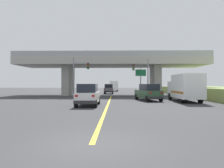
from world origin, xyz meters
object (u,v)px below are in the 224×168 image
suv_lead (88,95)px  highway_sign (141,75)px  semi_truck_distant (114,86)px  suv_crossing (148,92)px  box_truck (185,87)px  traffic_signal_nearside (143,74)px  sedan_oncoming (109,89)px  traffic_signal_farside (78,73)px

suv_lead → highway_sign: bearing=67.1°
suv_lead → semi_truck_distant: 41.76m
suv_crossing → highway_sign: bearing=75.5°
suv_lead → semi_truck_distant: size_ratio=0.57×
box_truck → traffic_signal_nearside: size_ratio=1.15×
traffic_signal_nearside → semi_truck_distant: 29.46m
sedan_oncoming → highway_sign: bearing=-56.3°
suv_crossing → box_truck: box_truck is taller
traffic_signal_nearside → traffic_signal_farside: (-9.82, -0.38, 0.13)m
suv_lead → traffic_signal_nearside: (6.68, 12.70, 2.62)m
sedan_oncoming → highway_sign: (5.66, -8.49, 2.45)m
suv_lead → traffic_signal_nearside: traffic_signal_nearside is taller
sedan_oncoming → traffic_signal_nearside: (5.62, -11.67, 2.62)m
suv_crossing → sedan_oncoming: size_ratio=1.20×
traffic_signal_farside → highway_sign: traffic_signal_farside is taller
suv_crossing → box_truck: 4.26m
semi_truck_distant → traffic_signal_farside: bearing=-99.9°
suv_lead → semi_truck_distant: bearing=87.3°
traffic_signal_farside → highway_sign: bearing=19.9°
sedan_oncoming → semi_truck_distant: size_ratio=0.58×
box_truck → traffic_signal_farside: traffic_signal_farside is taller
suv_crossing → highway_sign: (0.21, 9.58, 2.45)m
highway_sign → sedan_oncoming: bearing=123.7°
suv_crossing → traffic_signal_farside: size_ratio=0.84×
box_truck → suv_lead: bearing=-155.3°
traffic_signal_nearside → semi_truck_distant: size_ratio=0.78×
sedan_oncoming → traffic_signal_nearside: size_ratio=0.74×
highway_sign → semi_truck_distant: (-4.75, 25.83, -1.90)m
suv_lead → highway_sign: highway_sign is taller
box_truck → suv_crossing: bearing=159.3°
suv_lead → box_truck: bearing=24.7°
box_truck → sedan_oncoming: box_truck is taller
suv_crossing → highway_sign: 9.89m
box_truck → traffic_signal_nearside: 8.97m
suv_crossing → sedan_oncoming: bearing=93.5°
traffic_signal_nearside → highway_sign: traffic_signal_nearside is taller
suv_crossing → semi_truck_distant: size_ratio=0.69×
suv_crossing → traffic_signal_nearside: 6.91m
highway_sign → suv_crossing: bearing=-91.2°
box_truck → highway_sign: bearing=108.6°
suv_crossing → traffic_signal_farside: (-9.65, 6.02, 2.74)m
sedan_oncoming → highway_sign: size_ratio=0.92×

